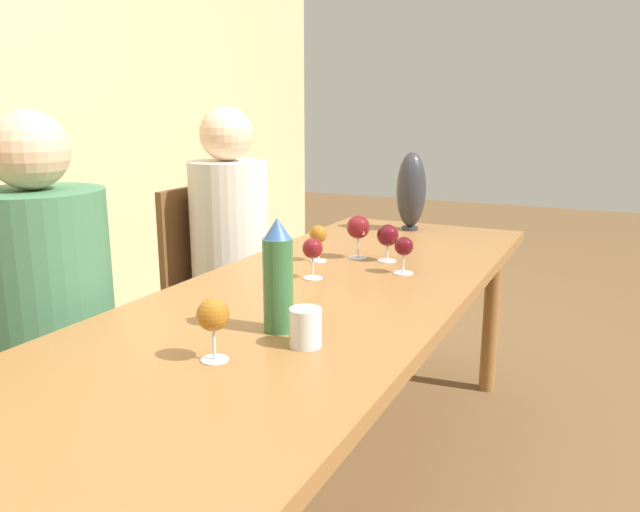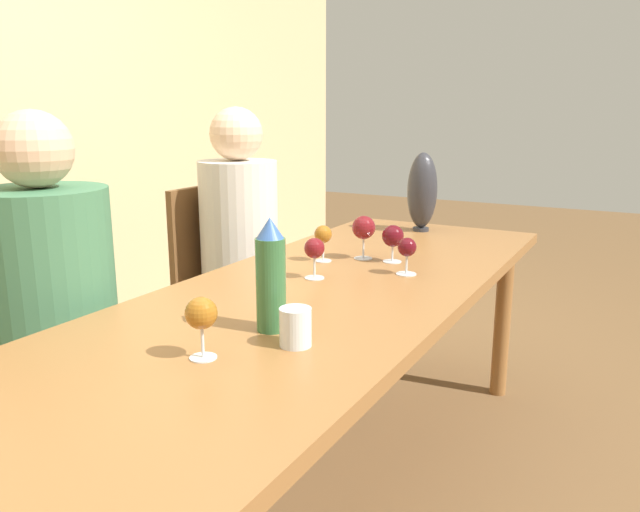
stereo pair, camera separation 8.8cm
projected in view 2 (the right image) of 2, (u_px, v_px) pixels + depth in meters
The scene contains 14 objects.
dining_table at pixel (301, 322), 1.78m from camera, with size 2.61×0.83×0.72m.
water_bottle at pixel (271, 276), 1.48m from camera, with size 0.07×0.07×0.28m.
water_tumbler at pixel (295, 327), 1.40m from camera, with size 0.07×0.07×0.09m.
vase at pixel (422, 191), 2.70m from camera, with size 0.13×0.13×0.34m.
wine_glass_0 at pixel (201, 315), 1.32m from camera, with size 0.07×0.07×0.14m.
wine_glass_1 at pixel (323, 235), 2.17m from camera, with size 0.06×0.06×0.13m.
wine_glass_2 at pixel (407, 249), 2.00m from camera, with size 0.07×0.07×0.12m.
wine_glass_3 at pixel (314, 250), 1.95m from camera, with size 0.07×0.07×0.13m.
wine_glass_4 at pixel (364, 228), 2.21m from camera, with size 0.08×0.08×0.16m.
wine_glass_5 at pixel (393, 237), 2.16m from camera, with size 0.08×0.08×0.13m.
chair_near at pixel (40, 360), 1.90m from camera, with size 0.44×0.44×0.93m.
chair_far at pixel (228, 285), 2.70m from camera, with size 0.44×0.44×0.93m.
person_near at pixel (54, 314), 1.82m from camera, with size 0.38×0.38×1.25m.
person_far at pixel (242, 247), 2.62m from camera, with size 0.33×0.33×1.26m.
Camera 2 is at (-1.45, -0.86, 1.25)m, focal length 35.00 mm.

